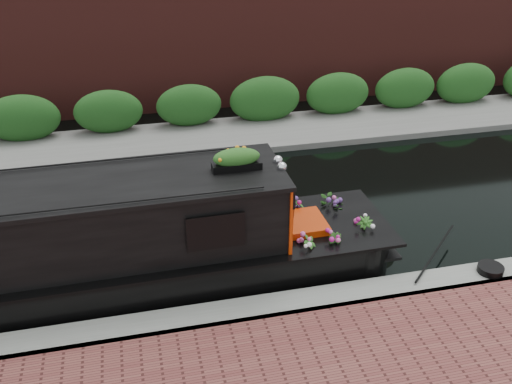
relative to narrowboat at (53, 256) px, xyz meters
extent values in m
plane|color=black|center=(3.25, 1.88, -0.80)|extent=(80.00, 80.00, 0.00)
cube|color=gray|center=(3.25, -1.42, -0.80)|extent=(40.00, 0.60, 0.50)
cube|color=slate|center=(3.25, 6.08, -0.80)|extent=(40.00, 2.40, 0.34)
cube|color=#1E4E1A|center=(3.25, 6.98, -0.80)|extent=(40.00, 1.10, 2.80)
cube|color=#54201C|center=(3.25, 9.08, -0.80)|extent=(40.00, 1.00, 8.00)
cube|color=black|center=(-0.48, 0.00, 0.56)|extent=(8.79, 1.75, 1.29)
cube|color=black|center=(-0.48, 0.00, 1.24)|extent=(8.94, 1.90, 0.08)
cube|color=#C03207|center=(3.93, 0.00, 0.56)|extent=(0.07, 1.67, 1.29)
cube|color=black|center=(2.67, -0.85, 0.63)|extent=(0.86, 0.04, 0.52)
cube|color=#C03207|center=(4.43, 0.00, -0.13)|extent=(0.77, 0.87, 0.48)
sphere|color=white|center=(3.94, -0.13, 1.31)|extent=(0.17, 0.17, 0.17)
sphere|color=white|center=(3.94, 0.13, 1.31)|extent=(0.17, 0.17, 0.17)
cube|color=black|center=(3.19, 0.00, 1.35)|extent=(0.84, 0.26, 0.13)
ellipsoid|color=orange|center=(3.19, 0.00, 1.53)|extent=(0.92, 0.28, 0.23)
imported|color=#2E6822|center=(4.32, -0.67, -0.09)|extent=(0.35, 0.35, 0.56)
imported|color=#2E6822|center=(4.82, -0.68, -0.11)|extent=(0.37, 0.36, 0.52)
imported|color=#2E6822|center=(5.21, 0.60, -0.10)|extent=(0.51, 0.45, 0.54)
imported|color=#2E6822|center=(5.48, -0.31, -0.10)|extent=(0.42, 0.42, 0.54)
imported|color=#2E6822|center=(4.48, 0.59, -0.05)|extent=(0.28, 0.37, 0.65)
cylinder|color=brown|center=(6.10, 0.00, -0.62)|extent=(0.35, 0.35, 0.35)
cylinder|color=black|center=(7.47, -1.43, -0.49)|extent=(0.46, 0.46, 0.12)
camera|label=1|loc=(1.54, -8.50, 5.56)|focal=40.00mm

